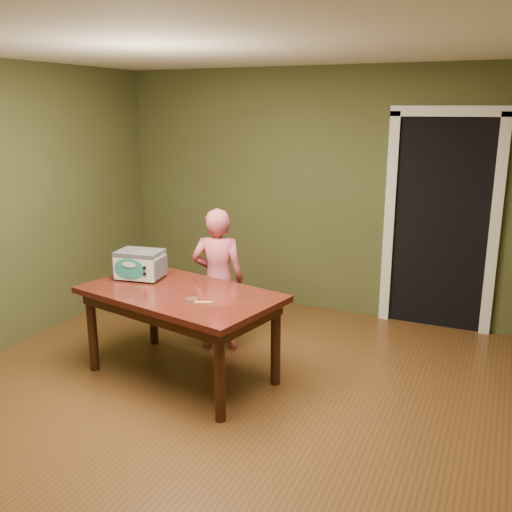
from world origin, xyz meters
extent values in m
plane|color=brown|center=(0.00, 0.00, 0.00)|extent=(5.00, 5.00, 0.00)
cube|color=#474C28|center=(0.00, 2.50, 1.30)|extent=(4.50, 0.02, 2.60)
cube|color=white|center=(0.00, 0.00, 2.60)|extent=(4.50, 5.00, 0.02)
cube|color=black|center=(1.30, 2.80, 1.05)|extent=(0.90, 0.60, 2.10)
cube|color=black|center=(1.30, 2.48, 1.05)|extent=(0.90, 0.02, 2.10)
cube|color=white|center=(0.80, 2.47, 1.05)|extent=(0.10, 0.06, 2.20)
cube|color=white|center=(1.80, 2.47, 1.05)|extent=(0.10, 0.06, 2.20)
cube|color=white|center=(1.30, 2.47, 2.15)|extent=(1.10, 0.06, 0.10)
cube|color=#3D120D|center=(-0.45, 0.42, 0.72)|extent=(1.75, 1.21, 0.05)
cube|color=black|center=(-0.45, 0.42, 0.65)|extent=(1.61, 1.07, 0.10)
cylinder|color=black|center=(-1.21, 0.23, 0.35)|extent=(0.08, 0.08, 0.70)
cylinder|color=black|center=(-1.06, 0.91, 0.35)|extent=(0.08, 0.08, 0.70)
cylinder|color=black|center=(0.16, -0.07, 0.35)|extent=(0.08, 0.08, 0.70)
cylinder|color=black|center=(0.30, 0.62, 0.35)|extent=(0.08, 0.08, 0.70)
cylinder|color=#4C4F54|center=(-1.08, 0.47, 0.76)|extent=(0.03, 0.03, 0.02)
cylinder|color=#4C4F54|center=(-1.11, 0.67, 0.76)|extent=(0.03, 0.03, 0.02)
cylinder|color=#4C4F54|center=(-0.78, 0.51, 0.76)|extent=(0.03, 0.03, 0.02)
cylinder|color=#4C4F54|center=(-0.81, 0.71, 0.76)|extent=(0.03, 0.03, 0.02)
cube|color=silver|center=(-0.95, 0.59, 0.87)|extent=(0.40, 0.31, 0.21)
cube|color=#4C4F54|center=(-0.95, 0.59, 0.98)|extent=(0.41, 0.32, 0.03)
cube|color=#4C4F54|center=(-1.14, 0.56, 0.87)|extent=(0.05, 0.24, 0.16)
cube|color=#4C4F54|center=(-0.76, 0.62, 0.87)|extent=(0.05, 0.24, 0.16)
ellipsoid|color=teal|center=(-0.96, 0.45, 0.87)|extent=(0.28, 0.05, 0.18)
cylinder|color=black|center=(-0.82, 0.47, 0.89)|extent=(0.03, 0.02, 0.03)
cylinder|color=black|center=(-0.82, 0.47, 0.84)|extent=(0.02, 0.02, 0.02)
cylinder|color=silver|center=(-0.24, 0.25, 0.76)|extent=(0.10, 0.10, 0.02)
cylinder|color=#512F1B|center=(-0.24, 0.25, 0.77)|extent=(0.09, 0.09, 0.01)
cube|color=#E2C562|center=(-0.16, 0.25, 0.75)|extent=(0.17, 0.10, 0.01)
imported|color=#C04F5D|center=(-0.46, 1.09, 0.66)|extent=(0.56, 0.45, 1.32)
camera|label=1|loc=(1.89, -3.31, 2.19)|focal=40.00mm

